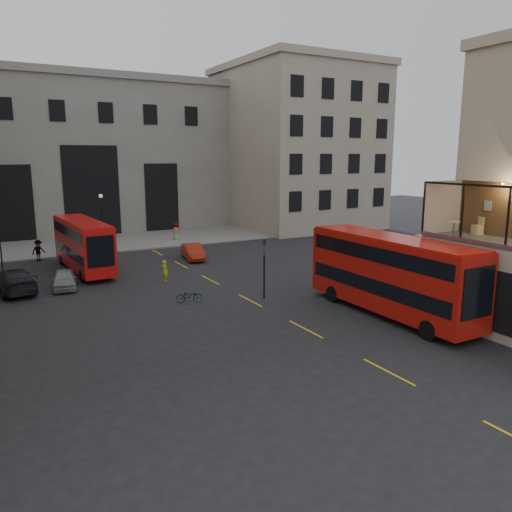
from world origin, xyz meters
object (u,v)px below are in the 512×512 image
car_b (193,252)px  cafe_chair_d (478,229)px  pedestrian_c (106,238)px  traffic_light_near (264,261)px  street_lamp_b (102,225)px  bicycle (189,296)px  bus_near (390,272)px  cyclist (165,271)px  bus_far (83,243)px  pedestrian_b (38,251)px  car_a (64,279)px  traffic_light_far (0,242)px  car_c (14,281)px  cafe_table_far (454,227)px  pedestrian_d (176,231)px

car_b → cafe_chair_d: bearing=-60.3°
pedestrian_c → traffic_light_near: bearing=64.3°
pedestrian_c → cafe_chair_d: 34.32m
street_lamp_b → bicycle: street_lamp_b is taller
bus_near → cyclist: 16.07m
bus_far → pedestrian_b: bearing=114.9°
car_a → cafe_chair_d: cafe_chair_d is taller
street_lamp_b → bus_near: size_ratio=0.47×
pedestrian_c → street_lamp_b: bearing=27.0°
traffic_light_far → bus_near: 28.96m
bicycle → bus_near: bearing=-110.8°
car_c → pedestrian_c: bearing=-131.0°
cafe_table_far → traffic_light_far: bearing=130.3°
street_lamp_b → pedestrian_c: (0.46, 0.94, -1.44)m
pedestrian_b → cafe_table_far: cafe_table_far is taller
cafe_table_far → cyclist: bearing=124.3°
pedestrian_c → pedestrian_d: 7.57m
car_b → cafe_table_far: cafe_table_far is taller
traffic_light_far → street_lamp_b: street_lamp_b is taller
traffic_light_far → pedestrian_d: bearing=24.5°
bus_near → pedestrian_b: (-15.54, 25.66, -1.60)m
car_a → car_c: car_c is taller
bus_near → street_lamp_b: bearing=108.6°
traffic_light_near → car_c: size_ratio=0.71×
bus_far → car_a: (-2.22, -4.80, -1.61)m
cyclist → cafe_table_far: cafe_table_far is taller
bus_far → cafe_chair_d: size_ratio=10.54×
street_lamp_b → bus_far: bearing=-111.8°
traffic_light_near → car_c: bearing=145.4°
pedestrian_d → cafe_table_far: bearing=167.7°
car_a → cafe_table_far: cafe_table_far is taller
pedestrian_c → car_c: bearing=19.2°
car_a → pedestrian_c: bearing=75.9°
bus_far → pedestrian_b: size_ratio=5.53×
traffic_light_near → street_lamp_b: (-5.00, 22.00, -0.03)m
pedestrian_c → bus_near: bearing=70.3°
cyclist → pedestrian_c: 15.71m
traffic_light_far → bicycle: size_ratio=2.40×
street_lamp_b → pedestrian_c: 1.79m
street_lamp_b → car_b: bearing=-55.9°
bus_near → pedestrian_b: 30.05m
traffic_light_far → bus_near: (18.50, -22.28, 0.09)m
cyclist → car_a: bearing=63.0°
bicycle → cafe_chair_d: size_ratio=1.65×
traffic_light_far → bus_near: bearing=-50.3°
bicycle → cafe_table_far: bearing=-111.5°
cafe_chair_d → cafe_table_far: bearing=179.7°
traffic_light_far → car_c: 6.79m
bicycle → cafe_chair_d: cafe_chair_d is taller
street_lamp_b → cafe_chair_d: size_ratio=5.55×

